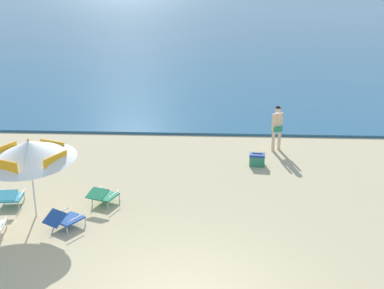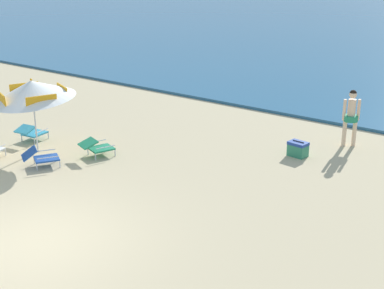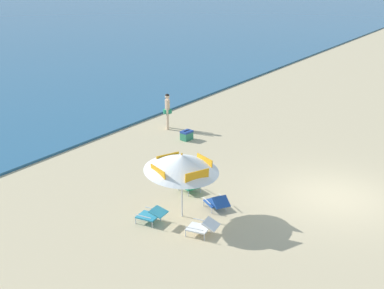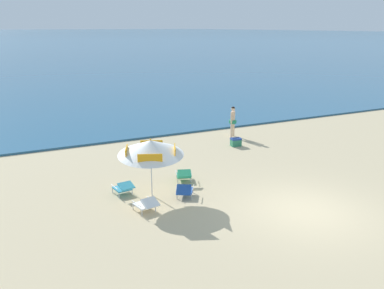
% 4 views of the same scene
% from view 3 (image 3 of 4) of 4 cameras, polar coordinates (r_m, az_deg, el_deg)
% --- Properties ---
extents(ground_plane, '(800.00, 800.00, 0.00)m').
position_cam_3_polar(ground_plane, '(18.44, 14.73, -5.35)').
color(ground_plane, tan).
extents(beach_umbrella_striped_main, '(2.93, 2.95, 2.10)m').
position_cam_3_polar(beach_umbrella_striped_main, '(15.91, -1.07, -1.96)').
color(beach_umbrella_striped_main, silver).
rests_on(beach_umbrella_striped_main, ground).
extents(lounge_chair_under_umbrella, '(0.65, 0.92, 0.50)m').
position_cam_3_polar(lounge_chair_under_umbrella, '(16.15, -4.24, -7.33)').
color(lounge_chair_under_umbrella, teal).
rests_on(lounge_chair_under_umbrella, ground).
extents(lounge_chair_beside_umbrella, '(0.91, 1.03, 0.53)m').
position_cam_3_polar(lounge_chair_beside_umbrella, '(16.88, 2.63, -6.07)').
color(lounge_chair_beside_umbrella, '#1E4799').
rests_on(lounge_chair_beside_umbrella, ground).
extents(lounge_chair_facing_sea, '(0.80, 0.99, 0.50)m').
position_cam_3_polar(lounge_chair_facing_sea, '(18.02, -0.03, -4.28)').
color(lounge_chair_facing_sea, '#1E7F56').
rests_on(lounge_chair_facing_sea, ground).
extents(lounge_chair_spare_folded, '(0.69, 0.97, 0.51)m').
position_cam_3_polar(lounge_chair_spare_folded, '(15.46, 1.13, -8.61)').
color(lounge_chair_spare_folded, white).
rests_on(lounge_chair_spare_folded, ground).
extents(person_standing_near_shore, '(0.40, 0.40, 1.62)m').
position_cam_3_polar(person_standing_near_shore, '(24.33, -2.59, 3.78)').
color(person_standing_near_shore, beige).
rests_on(person_standing_near_shore, ground).
extents(cooler_box, '(0.53, 0.41, 0.43)m').
position_cam_3_polar(cooler_box, '(23.05, -0.57, 0.98)').
color(cooler_box, '#2D7F5B').
rests_on(cooler_box, ground).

